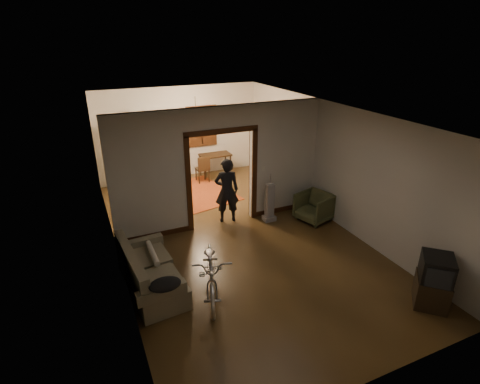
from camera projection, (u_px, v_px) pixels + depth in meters
floor at (235, 236)px, 8.46m from camera, size 5.00×8.50×0.01m
ceiling at (234, 112)px, 7.36m from camera, size 5.00×8.50×0.01m
wall_back at (180, 133)px, 11.48m from camera, size 5.00×0.02×2.80m
wall_left at (111, 198)px, 6.97m from camera, size 0.02×8.50×2.80m
wall_right at (331, 163)px, 8.85m from camera, size 0.02×8.50×2.80m
partition_wall at (221, 167)px, 8.54m from camera, size 5.00×0.14×2.80m
door_casing at (222, 180)px, 8.66m from camera, size 1.74×0.20×2.32m
far_window at (201, 126)px, 11.65m from camera, size 0.98×0.06×1.28m
chandelier at (196, 112)px, 9.63m from camera, size 0.24×0.24×0.24m
light_switch at (263, 168)px, 8.93m from camera, size 0.08×0.01×0.12m
sofa at (151, 268)px, 6.59m from camera, size 0.96×1.86×0.82m
rolled_paper at (153, 253)px, 6.83m from camera, size 0.10×0.80×0.10m
jacket at (165, 284)px, 5.74m from camera, size 0.50×0.38×0.15m
bicycle at (212, 270)px, 6.43m from camera, size 1.14×1.89×0.94m
armchair at (314, 207)px, 9.05m from camera, size 0.95×0.94×0.70m
tv_stand at (431, 291)px, 6.25m from camera, size 0.75×0.76×0.51m
crt_tv at (437, 269)px, 6.08m from camera, size 0.72×0.72×0.46m
vacuum at (270, 203)px, 8.98m from camera, size 0.31×0.25×0.95m
person at (227, 191)px, 8.85m from camera, size 0.65×0.50×1.59m
oriental_rug at (197, 193)px, 10.69m from camera, size 2.15×2.58×0.02m
locker at (146, 155)px, 10.81m from camera, size 1.01×0.60×1.96m
globe at (143, 122)px, 10.44m from camera, size 0.27×0.27×0.27m
desk at (215, 165)px, 11.87m from camera, size 1.08×0.81×0.71m
desk_chair at (202, 169)px, 11.39m from camera, size 0.42×0.42×0.83m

